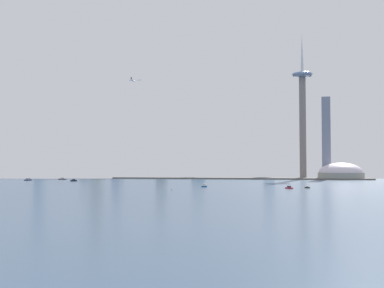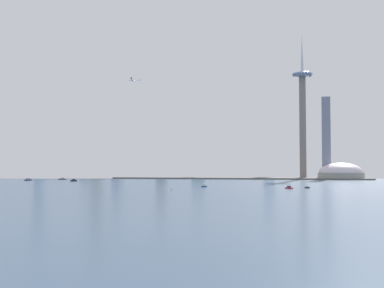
{
  "view_description": "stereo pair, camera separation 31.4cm",
  "coord_description": "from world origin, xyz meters",
  "px_view_note": "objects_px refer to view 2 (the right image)",
  "views": [
    {
      "loc": [
        228.96,
        -466.99,
        30.22
      ],
      "look_at": [
        41.04,
        484.04,
        72.7
      ],
      "focal_mm": 43.83,
      "sensor_mm": 36.0,
      "label": 1
    },
    {
      "loc": [
        229.26,
        -466.93,
        30.22
      ],
      "look_at": [
        41.04,
        484.04,
        72.7
      ],
      "focal_mm": 43.83,
      "sensor_mm": 36.0,
      "label": 2
    }
  ],
  "objects_px": {
    "stadium_dome": "(341,173)",
    "skyscraper_2": "(269,159)",
    "skyscraper_7": "(198,166)",
    "observation_tower": "(302,105)",
    "boat_3": "(289,188)",
    "boat_5": "(307,187)",
    "skyscraper_4": "(98,144)",
    "boat_1": "(28,180)",
    "skyscraper_0": "(326,138)",
    "channel_buoy_0": "(171,189)",
    "airplane": "(135,81)",
    "skyscraper_5": "(40,144)",
    "boat_2": "(204,186)",
    "skyscraper_6": "(118,162)",
    "skyscraper_1": "(161,160)",
    "skyscraper_3": "(85,168)",
    "boat_4": "(62,179)",
    "boat_0": "(74,180)"
  },
  "relations": [
    {
      "from": "stadium_dome",
      "to": "skyscraper_2",
      "type": "height_order",
      "value": "skyscraper_2"
    },
    {
      "from": "skyscraper_7",
      "to": "observation_tower",
      "type": "bearing_deg",
      "value": -4.21
    },
    {
      "from": "boat_3",
      "to": "boat_5",
      "type": "distance_m",
      "value": 28.03
    },
    {
      "from": "skyscraper_4",
      "to": "boat_1",
      "type": "height_order",
      "value": "skyscraper_4"
    },
    {
      "from": "skyscraper_0",
      "to": "channel_buoy_0",
      "type": "height_order",
      "value": "skyscraper_0"
    },
    {
      "from": "boat_1",
      "to": "airplane",
      "type": "bearing_deg",
      "value": -42.15
    },
    {
      "from": "skyscraper_0",
      "to": "boat_3",
      "type": "xyz_separation_m",
      "value": [
        -82.31,
        -441.65,
        -86.19
      ]
    },
    {
      "from": "skyscraper_5",
      "to": "boat_2",
      "type": "distance_m",
      "value": 601.31
    },
    {
      "from": "skyscraper_4",
      "to": "skyscraper_2",
      "type": "bearing_deg",
      "value": 6.68
    },
    {
      "from": "skyscraper_4",
      "to": "skyscraper_6",
      "type": "bearing_deg",
      "value": -22.39
    },
    {
      "from": "observation_tower",
      "to": "skyscraper_2",
      "type": "relative_size",
      "value": 3.41
    },
    {
      "from": "skyscraper_4",
      "to": "boat_3",
      "type": "distance_m",
      "value": 599.55
    },
    {
      "from": "skyscraper_0",
      "to": "skyscraper_7",
      "type": "relative_size",
      "value": 2.53
    },
    {
      "from": "stadium_dome",
      "to": "skyscraper_6",
      "type": "distance_m",
      "value": 477.65
    },
    {
      "from": "boat_5",
      "to": "skyscraper_7",
      "type": "bearing_deg",
      "value": -44.46
    },
    {
      "from": "channel_buoy_0",
      "to": "skyscraper_6",
      "type": "bearing_deg",
      "value": 117.34
    },
    {
      "from": "skyscraper_5",
      "to": "skyscraper_2",
      "type": "bearing_deg",
      "value": 6.05
    },
    {
      "from": "skyscraper_1",
      "to": "boat_5",
      "type": "relative_size",
      "value": 12.3
    },
    {
      "from": "skyscraper_7",
      "to": "skyscraper_5",
      "type": "bearing_deg",
      "value": -175.54
    },
    {
      "from": "observation_tower",
      "to": "skyscraper_7",
      "type": "relative_size",
      "value": 4.46
    },
    {
      "from": "skyscraper_3",
      "to": "boat_4",
      "type": "bearing_deg",
      "value": -79.74
    },
    {
      "from": "boat_0",
      "to": "boat_1",
      "type": "distance_m",
      "value": 105.62
    },
    {
      "from": "skyscraper_4",
      "to": "skyscraper_6",
      "type": "relative_size",
      "value": 1.98
    },
    {
      "from": "observation_tower",
      "to": "skyscraper_5",
      "type": "height_order",
      "value": "observation_tower"
    },
    {
      "from": "skyscraper_7",
      "to": "airplane",
      "type": "height_order",
      "value": "airplane"
    },
    {
      "from": "skyscraper_4",
      "to": "boat_5",
      "type": "distance_m",
      "value": 605.28
    },
    {
      "from": "skyscraper_2",
      "to": "skyscraper_3",
      "type": "height_order",
      "value": "skyscraper_2"
    },
    {
      "from": "skyscraper_0",
      "to": "boat_0",
      "type": "relative_size",
      "value": 14.28
    },
    {
      "from": "stadium_dome",
      "to": "airplane",
      "type": "bearing_deg",
      "value": -174.34
    },
    {
      "from": "skyscraper_4",
      "to": "stadium_dome",
      "type": "bearing_deg",
      "value": -1.64
    },
    {
      "from": "observation_tower",
      "to": "stadium_dome",
      "type": "xyz_separation_m",
      "value": [
        74.16,
        -17.11,
        -145.16
      ]
    },
    {
      "from": "skyscraper_0",
      "to": "airplane",
      "type": "xyz_separation_m",
      "value": [
        -400.33,
        -85.07,
        121.64
      ]
    },
    {
      "from": "skyscraper_2",
      "to": "skyscraper_3",
      "type": "xyz_separation_m",
      "value": [
        -438.23,
        1.11,
        -20.14
      ]
    },
    {
      "from": "boat_1",
      "to": "skyscraper_5",
      "type": "bearing_deg",
      "value": 29.61
    },
    {
      "from": "boat_0",
      "to": "boat_5",
      "type": "bearing_deg",
      "value": -49.08
    },
    {
      "from": "boat_4",
      "to": "skyscraper_3",
      "type": "bearing_deg",
      "value": 89.88
    },
    {
      "from": "stadium_dome",
      "to": "boat_0",
      "type": "height_order",
      "value": "stadium_dome"
    },
    {
      "from": "skyscraper_0",
      "to": "airplane",
      "type": "height_order",
      "value": "airplane"
    },
    {
      "from": "skyscraper_2",
      "to": "boat_5",
      "type": "distance_m",
      "value": 449.43
    },
    {
      "from": "boat_4",
      "to": "skyscraper_4",
      "type": "bearing_deg",
      "value": 72.87
    },
    {
      "from": "skyscraper_3",
      "to": "boat_2",
      "type": "distance_m",
      "value": 574.66
    },
    {
      "from": "skyscraper_2",
      "to": "boat_2",
      "type": "height_order",
      "value": "skyscraper_2"
    },
    {
      "from": "boat_1",
      "to": "boat_5",
      "type": "xyz_separation_m",
      "value": [
        503.54,
        -193.81,
        -0.51
      ]
    },
    {
      "from": "skyscraper_2",
      "to": "boat_3",
      "type": "distance_m",
      "value": 462.95
    },
    {
      "from": "skyscraper_5",
      "to": "boat_2",
      "type": "xyz_separation_m",
      "value": [
        455.2,
        -385.37,
        -76.58
      ]
    },
    {
      "from": "skyscraper_5",
      "to": "boat_2",
      "type": "relative_size",
      "value": 24.64
    },
    {
      "from": "boat_1",
      "to": "skyscraper_7",
      "type": "bearing_deg",
      "value": -46.3
    },
    {
      "from": "skyscraper_0",
      "to": "skyscraper_1",
      "type": "distance_m",
      "value": 378.89
    },
    {
      "from": "boat_1",
      "to": "boat_2",
      "type": "distance_m",
      "value": 416.64
    },
    {
      "from": "skyscraper_7",
      "to": "boat_0",
      "type": "height_order",
      "value": "skyscraper_7"
    }
  ]
}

